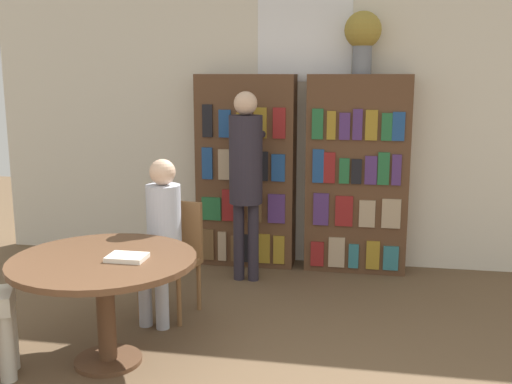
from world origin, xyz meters
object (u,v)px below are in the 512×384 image
Objects in this scene: bookshelf_right at (357,175)px; reading_table at (104,276)px; librarian_standing at (246,167)px; bookshelf_left at (246,172)px; seated_reader_left at (162,230)px; flower_vase at (363,35)px; chair_left_side at (174,252)px.

bookshelf_right is 2.76m from reading_table.
reading_table is 0.69× the size of librarian_standing.
librarian_standing is at bearing -152.77° from bookshelf_right.
seated_reader_left is (-0.34, -1.52, -0.22)m from bookshelf_left.
bookshelf_right is at bearing -155.73° from flower_vase.
reading_table is at bearing -124.36° from bookshelf_right.
seated_reader_left is (-0.03, -0.18, 0.22)m from chair_left_side.
bookshelf_left is at bearing -92.90° from seated_reader_left.
bookshelf_left and bookshelf_right have the same top height.
seated_reader_left is at bearing -133.00° from bookshelf_right.
librarian_standing is (0.10, -0.50, 0.13)m from bookshelf_left.
seated_reader_left is (-1.43, -1.53, -1.51)m from flower_vase.
bookshelf_left is 1.50× the size of seated_reader_left.
librarian_standing is at bearing -152.80° from flower_vase.
flower_vase is 2.58m from seated_reader_left.
bookshelf_right is at bearing -126.03° from chair_left_side.
seated_reader_left is (0.13, 0.74, 0.11)m from reading_table.
bookshelf_left is 2.11× the size of chair_left_side.
librarian_standing is (-0.98, -0.51, -1.16)m from flower_vase.
bookshelf_left is 3.33× the size of flower_vase.
reading_table is at bearing -124.49° from flower_vase.
flower_vase is 0.33× the size of librarian_standing.
seated_reader_left is at bearing -113.57° from librarian_standing.
bookshelf_left is at bearing 101.30° from librarian_standing.
bookshelf_left reaches higher than librarian_standing.
flower_vase is at bearing 24.27° from bookshelf_right.
librarian_standing is (0.57, 1.76, 0.46)m from reading_table.
chair_left_side reaches higher than reading_table.
reading_table is at bearing 90.00° from chair_left_side.
flower_vase is at bearing 27.20° from librarian_standing.
flower_vase reaches higher than seated_reader_left.
bookshelf_right is 1.10m from librarian_standing.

